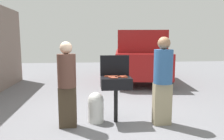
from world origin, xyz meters
TOP-DOWN VIEW (x-y plane):
  - ground_plane at (0.00, 0.00)m, footprint 24.00×24.00m
  - bbq_grill at (0.26, -0.04)m, footprint 0.60×0.44m
  - grill_lid_open at (0.26, 0.18)m, footprint 0.60×0.05m
  - hot_dog_0 at (0.35, -0.07)m, footprint 0.13×0.03m
  - hot_dog_1 at (0.42, -0.14)m, footprint 0.13×0.03m
  - hot_dog_2 at (0.17, -0.08)m, footprint 0.13×0.03m
  - hot_dog_3 at (0.19, -0.16)m, footprint 0.13×0.04m
  - hot_dog_4 at (0.22, -0.19)m, footprint 0.13×0.03m
  - hot_dog_5 at (0.24, 0.04)m, footprint 0.13×0.03m
  - hot_dog_6 at (0.10, 0.01)m, footprint 0.13×0.04m
  - hot_dog_7 at (0.41, -0.00)m, footprint 0.13×0.03m
  - propane_tank at (-0.14, 0.00)m, footprint 0.32×0.32m
  - person_left at (-0.68, -0.19)m, footprint 0.34×0.34m
  - person_right at (1.15, -0.25)m, footprint 0.36×0.36m
  - parked_minivan at (1.78, 4.47)m, footprint 2.51×4.62m

SIDE VIEW (x-z plane):
  - ground_plane at x=0.00m, z-range 0.00..0.00m
  - propane_tank at x=-0.14m, z-range 0.01..0.63m
  - bbq_grill at x=0.26m, z-range 0.32..1.24m
  - person_left at x=-0.68m, z-range 0.07..1.70m
  - person_right at x=1.15m, z-range 0.07..1.79m
  - hot_dog_0 at x=0.35m, z-range 0.92..0.95m
  - hot_dog_1 at x=0.42m, z-range 0.92..0.95m
  - hot_dog_2 at x=0.17m, z-range 0.92..0.95m
  - hot_dog_3 at x=0.19m, z-range 0.92..0.95m
  - hot_dog_4 at x=0.22m, z-range 0.92..0.95m
  - hot_dog_5 at x=0.24m, z-range 0.92..0.95m
  - hot_dog_6 at x=0.10m, z-range 0.92..0.95m
  - hot_dog_7 at x=0.41m, z-range 0.92..0.95m
  - parked_minivan at x=1.78m, z-range 0.02..2.04m
  - grill_lid_open at x=0.26m, z-range 0.92..1.34m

